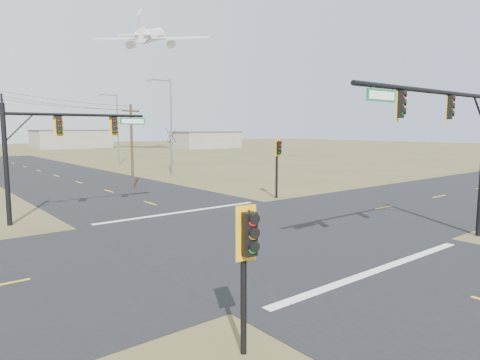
{
  "coord_description": "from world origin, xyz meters",
  "views": [
    {
      "loc": [
        -14.49,
        -16.79,
        5.56
      ],
      "look_at": [
        -0.2,
        1.0,
        2.81
      ],
      "focal_mm": 32.0,
      "sensor_mm": 36.0,
      "label": 1
    }
  ],
  "objects_px": {
    "streetlight_a": "(169,122)",
    "bare_tree_c": "(171,135)",
    "streetlight_b": "(116,125)",
    "pedestal_signal_sw": "(248,245)",
    "pedestal_signal_ne": "(278,156)",
    "mast_arm_far": "(59,137)",
    "utility_pole_near": "(132,145)",
    "mast_arm_near": "(453,128)"
  },
  "relations": [
    {
      "from": "utility_pole_near",
      "to": "streetlight_a",
      "type": "xyz_separation_m",
      "value": [
        7.98,
        7.17,
        2.2
      ]
    },
    {
      "from": "mast_arm_near",
      "to": "bare_tree_c",
      "type": "distance_m",
      "value": 41.3
    },
    {
      "from": "pedestal_signal_sw",
      "to": "bare_tree_c",
      "type": "distance_m",
      "value": 47.38
    },
    {
      "from": "pedestal_signal_ne",
      "to": "streetlight_b",
      "type": "bearing_deg",
      "value": 81.19
    },
    {
      "from": "pedestal_signal_ne",
      "to": "streetlight_a",
      "type": "bearing_deg",
      "value": 82.0
    },
    {
      "from": "streetlight_b",
      "to": "bare_tree_c",
      "type": "relative_size",
      "value": 1.81
    },
    {
      "from": "mast_arm_near",
      "to": "utility_pole_near",
      "type": "distance_m",
      "value": 27.69
    },
    {
      "from": "streetlight_a",
      "to": "bare_tree_c",
      "type": "bearing_deg",
      "value": 77.14
    },
    {
      "from": "streetlight_a",
      "to": "streetlight_b",
      "type": "relative_size",
      "value": 1.04
    },
    {
      "from": "bare_tree_c",
      "to": "streetlight_b",
      "type": "bearing_deg",
      "value": 97.31
    },
    {
      "from": "pedestal_signal_ne",
      "to": "utility_pole_near",
      "type": "xyz_separation_m",
      "value": [
        -6.81,
        12.12,
        0.66
      ]
    },
    {
      "from": "mast_arm_near",
      "to": "bare_tree_c",
      "type": "height_order",
      "value": "mast_arm_near"
    },
    {
      "from": "utility_pole_near",
      "to": "pedestal_signal_ne",
      "type": "bearing_deg",
      "value": -60.65
    },
    {
      "from": "pedestal_signal_sw",
      "to": "bare_tree_c",
      "type": "xyz_separation_m",
      "value": [
        21.87,
        41.99,
        1.88
      ]
    },
    {
      "from": "pedestal_signal_sw",
      "to": "pedestal_signal_ne",
      "type": "bearing_deg",
      "value": 53.66
    },
    {
      "from": "pedestal_signal_sw",
      "to": "streetlight_b",
      "type": "distance_m",
      "value": 59.26
    },
    {
      "from": "utility_pole_near",
      "to": "streetlight_a",
      "type": "height_order",
      "value": "streetlight_a"
    },
    {
      "from": "mast_arm_near",
      "to": "mast_arm_far",
      "type": "bearing_deg",
      "value": 99.98
    },
    {
      "from": "mast_arm_far",
      "to": "streetlight_b",
      "type": "bearing_deg",
      "value": 81.18
    },
    {
      "from": "pedestal_signal_ne",
      "to": "utility_pole_near",
      "type": "relative_size",
      "value": 0.62
    },
    {
      "from": "pedestal_signal_ne",
      "to": "utility_pole_near",
      "type": "bearing_deg",
      "value": 114.81
    },
    {
      "from": "pedestal_signal_sw",
      "to": "streetlight_b",
      "type": "xyz_separation_m",
      "value": [
        20.12,
        55.65,
        3.26
      ]
    },
    {
      "from": "pedestal_signal_ne",
      "to": "streetlight_a",
      "type": "relative_size",
      "value": 0.43
    },
    {
      "from": "streetlight_a",
      "to": "bare_tree_c",
      "type": "height_order",
      "value": "streetlight_a"
    },
    {
      "from": "utility_pole_near",
      "to": "bare_tree_c",
      "type": "relative_size",
      "value": 1.3
    },
    {
      "from": "pedestal_signal_ne",
      "to": "bare_tree_c",
      "type": "bearing_deg",
      "value": 74.96
    },
    {
      "from": "mast_arm_near",
      "to": "streetlight_a",
      "type": "xyz_separation_m",
      "value": [
        4.95,
        34.65,
        0.69
      ]
    },
    {
      "from": "utility_pole_near",
      "to": "streetlight_b",
      "type": "bearing_deg",
      "value": 69.95
    },
    {
      "from": "streetlight_a",
      "to": "pedestal_signal_sw",
      "type": "bearing_deg",
      "value": -98.7
    },
    {
      "from": "mast_arm_near",
      "to": "mast_arm_far",
      "type": "xyz_separation_m",
      "value": [
        -12.03,
        18.06,
        -0.53
      ]
    },
    {
      "from": "pedestal_signal_ne",
      "to": "bare_tree_c",
      "type": "distance_m",
      "value": 25.51
    },
    {
      "from": "mast_arm_far",
      "to": "bare_tree_c",
      "type": "xyz_separation_m",
      "value": [
        20.45,
        22.36,
        -0.38
      ]
    },
    {
      "from": "pedestal_signal_sw",
      "to": "bare_tree_c",
      "type": "relative_size",
      "value": 0.63
    },
    {
      "from": "streetlight_a",
      "to": "bare_tree_c",
      "type": "xyz_separation_m",
      "value": [
        3.48,
        5.77,
        -1.6
      ]
    },
    {
      "from": "mast_arm_near",
      "to": "streetlight_b",
      "type": "height_order",
      "value": "streetlight_b"
    },
    {
      "from": "utility_pole_near",
      "to": "streetlight_a",
      "type": "bearing_deg",
      "value": 41.94
    },
    {
      "from": "streetlight_b",
      "to": "bare_tree_c",
      "type": "bearing_deg",
      "value": -61.9
    },
    {
      "from": "mast_arm_far",
      "to": "utility_pole_near",
      "type": "height_order",
      "value": "utility_pole_near"
    },
    {
      "from": "pedestal_signal_ne",
      "to": "utility_pole_near",
      "type": "distance_m",
      "value": 13.92
    },
    {
      "from": "pedestal_signal_sw",
      "to": "utility_pole_near",
      "type": "xyz_separation_m",
      "value": [
        10.42,
        29.05,
        1.28
      ]
    },
    {
      "from": "pedestal_signal_sw",
      "to": "streetlight_b",
      "type": "height_order",
      "value": "streetlight_b"
    },
    {
      "from": "mast_arm_near",
      "to": "utility_pole_near",
      "type": "bearing_deg",
      "value": 72.61
    }
  ]
}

